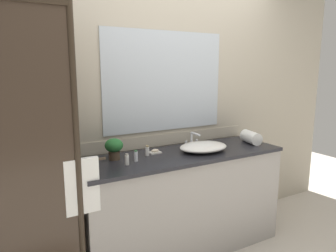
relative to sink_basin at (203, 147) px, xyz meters
name	(u,v)px	position (x,y,z in m)	size (l,w,h in m)	color
ground_plane	(182,248)	(-0.19, 0.03, -0.94)	(8.00, 8.00, 0.00)	beige
wall_back_with_mirror	(164,102)	(-0.19, 0.37, 0.37)	(4.40, 0.06, 2.60)	#B2A893
vanity_cabinet	(182,202)	(-0.19, 0.04, -0.49)	(1.80, 0.58, 0.90)	#9E9993
shower_enclosure	(20,169)	(-1.47, -0.16, 0.08)	(1.20, 0.59, 2.00)	#2D2319
sink_basin	(203,147)	(0.00, 0.00, 0.00)	(0.44, 0.33, 0.07)	white
faucet	(192,142)	(0.00, 0.18, 0.01)	(0.17, 0.15, 0.14)	silver
potted_plant	(114,147)	(-0.77, 0.14, 0.06)	(0.14, 0.14, 0.17)	#473828
soap_dish	(155,152)	(-0.40, 0.14, -0.02)	(0.10, 0.07, 0.04)	silver
amenity_bottle_lotion	(127,160)	(-0.74, -0.04, 0.00)	(0.03, 0.03, 0.09)	white
amenity_bottle_shampoo	(147,151)	(-0.49, 0.11, 0.00)	(0.03, 0.03, 0.09)	white
amenity_bottle_body_wash	(136,156)	(-0.64, 0.00, 0.01)	(0.03, 0.03, 0.09)	silver
rolled_towel_near_edge	(251,137)	(0.57, 0.00, 0.02)	(0.12, 0.12, 0.22)	white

